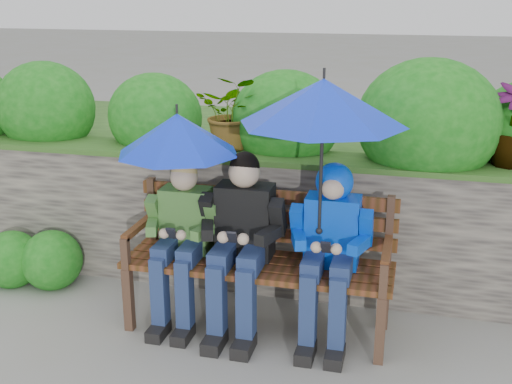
% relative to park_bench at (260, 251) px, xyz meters
% --- Properties ---
extents(ground, '(60.00, 60.00, 0.00)m').
position_rel_park_bench_xyz_m(ground, '(-0.01, -0.16, -0.53)').
color(ground, gray).
rests_on(ground, ground).
extents(garden_backdrop, '(8.00, 2.87, 1.77)m').
position_rel_park_bench_xyz_m(garden_backdrop, '(-0.01, 1.46, 0.07)').
color(garden_backdrop, '#3F3C39').
rests_on(garden_backdrop, ground).
extents(park_bench, '(1.75, 0.51, 0.92)m').
position_rel_park_bench_xyz_m(park_bench, '(0.00, 0.00, 0.00)').
color(park_bench, '#452E21').
rests_on(park_bench, ground).
extents(boy_left, '(0.49, 0.56, 1.11)m').
position_rel_park_bench_xyz_m(boy_left, '(-0.51, -0.08, 0.10)').
color(boy_left, '#376B2A').
rests_on(boy_left, ground).
extents(boy_middle, '(0.54, 0.63, 1.19)m').
position_rel_park_bench_xyz_m(boy_middle, '(-0.10, -0.09, 0.13)').
color(boy_middle, black).
rests_on(boy_middle, ground).
extents(boy_right, '(0.51, 0.62, 1.15)m').
position_rel_park_bench_xyz_m(boy_right, '(0.47, -0.07, 0.16)').
color(boy_right, '#043BC6').
rests_on(boy_right, ground).
extents(umbrella_left, '(0.80, 0.80, 0.79)m').
position_rel_park_bench_xyz_m(umbrella_left, '(-0.53, -0.04, 0.76)').
color(umbrella_left, '#0C2DDC').
rests_on(umbrella_left, ground).
extents(umbrella_right, '(1.00, 1.00, 1.02)m').
position_rel_park_bench_xyz_m(umbrella_right, '(0.40, -0.08, 1.02)').
color(umbrella_right, '#0C2DDC').
rests_on(umbrella_right, ground).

